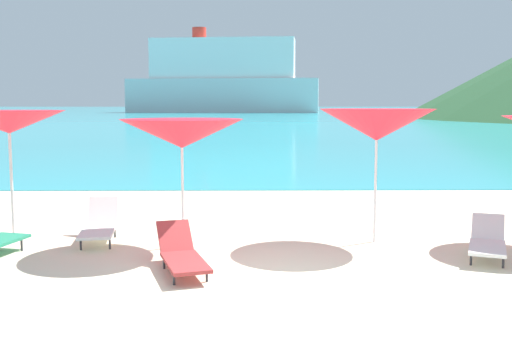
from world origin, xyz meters
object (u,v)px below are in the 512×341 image
at_px(umbrella_2, 182,134).
at_px(lounge_chair_3, 182,254).
at_px(lounge_chair_1, 488,241).
at_px(lounge_chair_2, 100,225).
at_px(cruise_ship, 223,80).
at_px(umbrella_1, 9,122).
at_px(umbrella_3, 377,125).

bearing_deg(umbrella_2, lounge_chair_3, -84.50).
bearing_deg(umbrella_2, lounge_chair_1, -9.66).
bearing_deg(lounge_chair_3, lounge_chair_1, -8.60).
height_order(lounge_chair_2, cruise_ship, cruise_ship).
bearing_deg(lounge_chair_1, umbrella_1, -169.31).
relative_size(umbrella_2, lounge_chair_1, 1.37).
bearing_deg(lounge_chair_1, umbrella_2, -167.88).
xyz_separation_m(umbrella_2, lounge_chair_2, (-1.52, 0.40, -1.63)).
xyz_separation_m(umbrella_1, umbrella_2, (3.18, -0.75, -0.17)).
bearing_deg(cruise_ship, umbrella_2, -80.74).
bearing_deg(lounge_chair_3, umbrella_3, 12.77).
bearing_deg(umbrella_3, umbrella_1, 175.96).
distance_m(umbrella_2, lounge_chair_2, 2.26).
relative_size(umbrella_1, lounge_chair_1, 1.46).
bearing_deg(lounge_chair_1, lounge_chair_3, -149.71).
relative_size(umbrella_2, lounge_chair_3, 1.26).
relative_size(umbrella_2, umbrella_3, 0.93).
xyz_separation_m(umbrella_2, umbrella_3, (3.33, 0.29, 0.14)).
bearing_deg(cruise_ship, lounge_chair_1, -78.92).
distance_m(lounge_chair_1, lounge_chair_2, 6.53).
bearing_deg(cruise_ship, umbrella_3, -79.47).
distance_m(umbrella_3, cruise_ship, 151.58).
relative_size(umbrella_1, lounge_chair_2, 1.37).
bearing_deg(lounge_chair_2, lounge_chair_3, -56.60).
bearing_deg(lounge_chair_1, lounge_chair_2, -169.11).
height_order(umbrella_3, lounge_chair_2, umbrella_3).
relative_size(umbrella_1, umbrella_2, 1.06).
height_order(lounge_chair_1, cruise_ship, cruise_ship).
xyz_separation_m(umbrella_2, lounge_chair_1, (4.89, -0.83, -1.65)).
bearing_deg(lounge_chair_2, umbrella_2, -22.04).
distance_m(umbrella_1, lounge_chair_2, 2.47).
height_order(umbrella_2, lounge_chair_3, umbrella_2).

